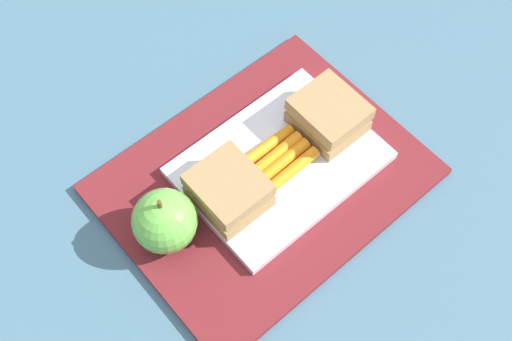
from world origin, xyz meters
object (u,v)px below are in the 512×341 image
(sandwich_half_right, at_px, (229,190))
(carrot_sticks_bundle, at_px, (280,158))
(food_tray, at_px, (280,163))
(apple, at_px, (165,221))
(sandwich_half_left, at_px, (329,115))

(sandwich_half_right, xyz_separation_m, carrot_sticks_bundle, (-0.08, -0.00, -0.01))
(food_tray, xyz_separation_m, sandwich_half_right, (0.08, 0.00, 0.03))
(food_tray, relative_size, apple, 2.74)
(sandwich_half_right, distance_m, carrot_sticks_bundle, 0.08)
(food_tray, height_order, apple, apple)
(sandwich_half_left, relative_size, carrot_sticks_bundle, 1.04)
(food_tray, bearing_deg, carrot_sticks_bundle, -83.52)
(apple, bearing_deg, food_tray, 174.35)
(apple, bearing_deg, carrot_sticks_bundle, 174.36)
(sandwich_half_left, bearing_deg, apple, -3.78)
(sandwich_half_right, bearing_deg, apple, -11.21)
(food_tray, xyz_separation_m, carrot_sticks_bundle, (0.00, -0.00, 0.01))
(sandwich_half_left, xyz_separation_m, carrot_sticks_bundle, (0.08, -0.00, -0.01))
(food_tray, bearing_deg, sandwich_half_right, 0.00)
(carrot_sticks_bundle, bearing_deg, sandwich_half_right, 0.04)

